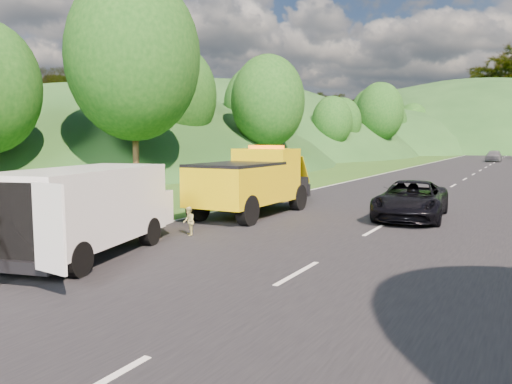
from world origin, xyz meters
The scene contains 10 objects.
ground centered at (0.00, 0.00, 0.00)m, with size 320.00×320.00×0.00m, color #38661E.
road_surface centered at (3.00, 40.00, 0.01)m, with size 14.00×200.00×0.02m, color black.
tree_line_left centered at (-19.00, 60.00, 0.00)m, with size 14.00×140.00×14.00m, color #2D5B1A, non-canonical shape.
tow_truck centered at (-2.12, 4.98, 1.34)m, with size 2.52×6.40×2.73m.
white_van centered at (-2.33, -3.08, 1.27)m, with size 4.20×6.81×2.25m.
woman centered at (-3.68, 1.45, 0.00)m, with size 0.65×0.47×1.77m, color silver.
child centered at (-1.73, 0.34, 0.00)m, with size 0.43×0.34×0.89m, color tan.
suitcase centered at (-5.26, 0.24, 0.26)m, with size 0.33×0.18×0.53m, color #524C3E.
passing_suv centered at (3.53, 7.04, 0.00)m, with size 2.34×5.08×1.41m, color black.
dist_car_a centered at (2.70, 61.49, 0.00)m, with size 1.84×4.57×1.56m, color #47474C.
Camera 1 is at (7.46, -11.87, 2.97)m, focal length 35.00 mm.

